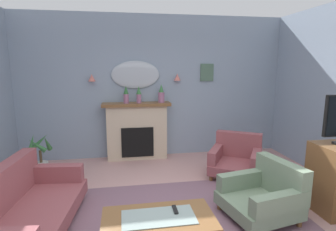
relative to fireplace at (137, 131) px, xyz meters
name	(u,v)px	position (x,y,z in m)	size (l,w,h in m)	color
wall_back	(154,87)	(0.39, 0.22, 0.88)	(6.44, 0.10, 2.90)	#8C9EB2
patterned_rug	(183,225)	(0.39, -2.53, -0.56)	(3.20, 2.40, 0.01)	#7F5B6B
fireplace	(137,131)	(0.00, 0.00, 0.00)	(1.36, 0.36, 1.16)	beige
mantel_vase_right	(126,95)	(-0.20, -0.03, 0.76)	(0.10, 0.10, 0.34)	#9E6084
mantel_vase_centre	(139,94)	(0.05, -0.03, 0.76)	(0.10, 0.10, 0.34)	#9E6084
mantel_vase_left	(161,94)	(0.50, -0.03, 0.75)	(0.13, 0.13, 0.37)	#9E6084
wall_mirror	(135,75)	(0.00, 0.14, 1.14)	(0.96, 0.06, 0.56)	#B2BCC6
wall_sconce_left	(92,78)	(-0.85, 0.09, 1.09)	(0.14, 0.14, 0.14)	#D17066
wall_sconce_right	(177,77)	(0.85, 0.09, 1.09)	(0.14, 0.14, 0.14)	#D17066
framed_picture	(207,72)	(1.50, 0.15, 1.18)	(0.28, 0.03, 0.36)	#4C6B56
coffee_table	(159,223)	(0.03, -3.02, -0.19)	(1.10, 0.60, 0.45)	brown
tv_remote	(175,210)	(0.21, -2.93, -0.12)	(0.04, 0.16, 0.02)	black
floral_couch	(22,207)	(-1.44, -2.35, -0.25)	(1.04, 1.79, 0.76)	#934C51
armchair_in_corner	(265,194)	(1.45, -2.50, -0.27)	(0.96, 0.95, 0.71)	gray
armchair_near_fireplace	(236,158)	(1.66, -1.15, -0.27)	(1.11, 1.12, 0.71)	#934C51
potted_plant_small_fern	(40,156)	(-1.73, -0.53, -0.25)	(0.38, 0.38, 0.72)	silver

